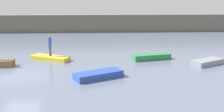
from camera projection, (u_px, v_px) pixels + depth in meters
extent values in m
plane|color=slate|center=(20.00, 76.00, 19.94)|extent=(120.00, 120.00, 0.00)
cube|color=#666056|center=(61.00, 24.00, 41.86)|extent=(80.00, 1.20, 2.64)
cube|color=gold|center=(51.00, 58.00, 24.77)|extent=(3.69, 2.57, 0.37)
cube|color=#2B4CAD|center=(99.00, 75.00, 19.52)|extent=(3.64, 2.68, 0.47)
cube|color=#2D7F47|center=(152.00, 57.00, 24.90)|extent=(3.59, 1.71, 0.50)
cube|color=gray|center=(207.00, 62.00, 23.20)|extent=(3.03, 2.38, 0.43)
cylinder|color=#4C4C56|center=(50.00, 51.00, 24.63)|extent=(0.22, 0.22, 0.91)
cylinder|color=blue|center=(50.00, 42.00, 24.44)|extent=(0.32, 0.32, 0.69)
sphere|color=#936B4C|center=(49.00, 37.00, 24.34)|extent=(0.26, 0.26, 0.26)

